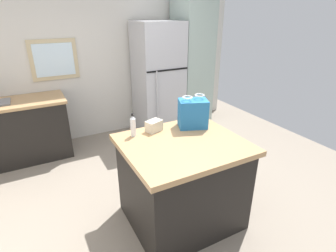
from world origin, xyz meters
TOP-DOWN VIEW (x-y plane):
  - ground at (0.00, 0.00)m, footprint 5.82×5.82m
  - back_wall at (-0.01, 2.31)m, footprint 4.85×0.13m
  - kitchen_island at (0.01, -0.26)m, footprint 1.12×0.99m
  - refrigerator at (0.81, 1.89)m, footprint 0.74×0.72m
  - tall_cabinet at (1.48, 1.89)m, footprint 0.56×0.64m
  - sink_counter at (-1.44, 1.92)m, footprint 1.38×0.66m
  - shopping_bag at (0.28, 0.01)m, footprint 0.34×0.29m
  - small_box at (-0.12, 0.10)m, footprint 0.19×0.16m
  - bottle at (-0.35, 0.09)m, footprint 0.05×0.05m

SIDE VIEW (x-z plane):
  - ground at x=0.00m, z-range 0.00..0.00m
  - sink_counter at x=-1.44m, z-range -0.08..0.99m
  - kitchen_island at x=0.01m, z-range 0.00..0.91m
  - refrigerator at x=0.81m, z-range 0.00..1.89m
  - small_box at x=-0.12m, z-range 0.90..1.02m
  - bottle at x=-0.35m, z-range 0.89..1.13m
  - shopping_bag at x=0.28m, z-range 0.88..1.23m
  - tall_cabinet at x=1.48m, z-range 0.00..2.27m
  - back_wall at x=-0.01m, z-range 0.00..2.70m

